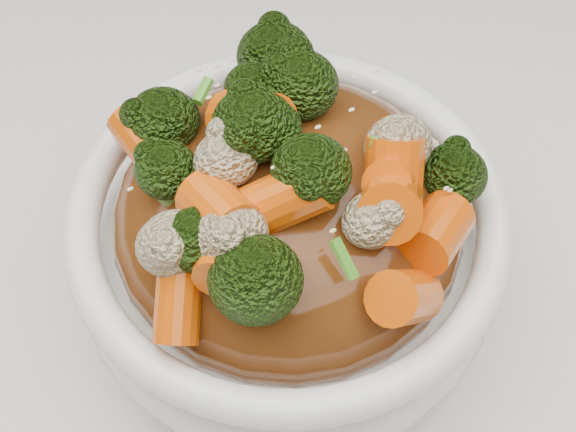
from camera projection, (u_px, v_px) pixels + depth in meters
tablecloth at (204, 364)px, 0.45m from camera, size 1.20×0.80×0.04m
bowl at (288, 251)px, 0.42m from camera, size 0.24×0.24×0.08m
sauce_base at (288, 219)px, 0.40m from camera, size 0.19×0.19×0.09m
carrots at (288, 139)px, 0.35m from camera, size 0.19×0.19×0.05m
broccoli at (288, 140)px, 0.35m from camera, size 0.19×0.19×0.04m
cauliflower at (288, 143)px, 0.35m from camera, size 0.19×0.19×0.03m
scallions at (288, 137)px, 0.35m from camera, size 0.15×0.15×0.02m
sesame_seeds at (288, 137)px, 0.35m from camera, size 0.17×0.17×0.01m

